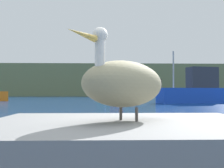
# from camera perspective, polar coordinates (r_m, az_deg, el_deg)

# --- Properties ---
(hillside_backdrop) EXTENTS (140.00, 15.45, 7.27)m
(hillside_backdrop) POSITION_cam_1_polar(r_m,az_deg,el_deg) (70.07, -1.38, 0.57)
(hillside_backdrop) COLOR #6B7A51
(hillside_backdrop) RESTS_ON ground
(pier_dock) EXTENTS (2.74, 2.22, 0.59)m
(pier_dock) POSITION_cam_1_polar(r_m,az_deg,el_deg) (2.87, 2.70, -13.28)
(pier_dock) COLOR gray
(pier_dock) RESTS_ON ground
(pelican) EXTENTS (1.13, 1.26, 0.86)m
(pelican) POSITION_cam_1_polar(r_m,az_deg,el_deg) (2.81, 2.58, 0.14)
(pelican) COLOR gray
(pelican) RESTS_ON pier_dock
(fishing_boat_blue) EXTENTS (6.16, 2.86, 4.17)m
(fishing_boat_blue) POSITION_cam_1_polar(r_m,az_deg,el_deg) (24.13, 16.48, -1.24)
(fishing_boat_blue) COLOR blue
(fishing_boat_blue) RESTS_ON ground
(fishing_boat_green) EXTENTS (4.80, 3.32, 4.03)m
(fishing_boat_green) POSITION_cam_1_polar(r_m,az_deg,el_deg) (40.16, 0.53, -1.70)
(fishing_boat_green) COLOR #1E8C4C
(fishing_boat_green) RESTS_ON ground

